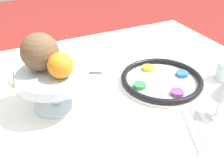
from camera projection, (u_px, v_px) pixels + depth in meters
name	position (u px, v px, depth m)	size (l,w,h in m)	color
dining_table	(109.00, 156.00, 1.13)	(1.26, 0.94, 0.72)	white
seder_plate	(161.00, 80.00, 0.95)	(0.30, 0.30, 0.03)	silver
wine_glass	(223.00, 90.00, 0.75)	(0.06, 0.06, 0.14)	silver
fruit_stand	(53.00, 81.00, 0.79)	(0.22, 0.22, 0.12)	silver
orange_fruit	(60.00, 66.00, 0.74)	(0.08, 0.08, 0.08)	orange
coconut	(40.00, 52.00, 0.77)	(0.11, 0.11, 0.11)	brown
bread_plate	(31.00, 75.00, 0.99)	(0.16, 0.16, 0.02)	beige
napkin_roll	(80.00, 67.00, 1.01)	(0.18, 0.12, 0.05)	white
fork_left	(201.00, 127.00, 0.76)	(0.10, 0.17, 0.01)	silver
fork_right	(193.00, 130.00, 0.75)	(0.09, 0.18, 0.01)	silver
spoon	(80.00, 66.00, 1.06)	(0.17, 0.07, 0.01)	silver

